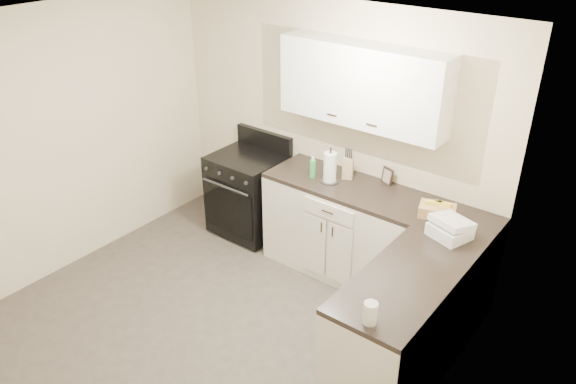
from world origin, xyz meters
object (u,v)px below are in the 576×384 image
Objects in this scene: stove at (248,194)px; countertop_grill at (450,231)px; wicker_basket at (437,211)px; knife_block at (348,168)px; paper_towel at (330,167)px.

stove is 2.38m from countertop_grill.
countertop_grill is at bearing -48.31° from wicker_basket.
knife_block is (1.14, 0.14, 0.58)m from stove.
paper_towel is 1.05× the size of countertop_grill.
knife_block reaches higher than countertop_grill.
wicker_basket is at bearing -31.20° from knife_block.
knife_block is 0.72× the size of paper_towel.
knife_block is at bearing 171.24° from wicker_basket.
wicker_basket is at bearing -0.19° from stove.
countertop_grill reaches higher than wicker_basket.
wicker_basket is 0.32m from countertop_grill.
wicker_basket reaches higher than stove.
paper_towel reaches higher than wicker_basket.
stove is 3.01× the size of paper_towel.
knife_block is 0.97m from wicker_basket.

